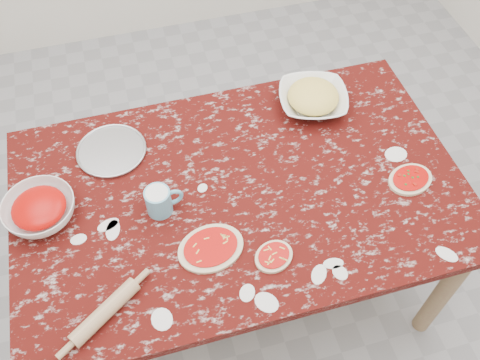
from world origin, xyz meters
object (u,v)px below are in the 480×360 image
(cheese_bowl, at_px, (313,100))
(rolling_pin, at_px, (105,312))
(sauce_bowl, at_px, (40,210))
(flour_mug, at_px, (160,201))
(pizza_tray, at_px, (112,151))
(worktable, at_px, (240,201))

(cheese_bowl, distance_m, rolling_pin, 1.13)
(sauce_bowl, bearing_deg, flour_mug, -11.63)
(pizza_tray, bearing_deg, sauce_bowl, -139.36)
(pizza_tray, xyz_separation_m, rolling_pin, (-0.10, -0.64, 0.02))
(worktable, height_order, rolling_pin, rolling_pin)
(cheese_bowl, bearing_deg, rolling_pin, -143.75)
(worktable, relative_size, sauce_bowl, 6.58)
(sauce_bowl, height_order, rolling_pin, sauce_bowl)
(worktable, xyz_separation_m, flour_mug, (-0.29, -0.01, 0.14))
(worktable, relative_size, cheese_bowl, 5.88)
(worktable, bearing_deg, pizza_tray, 145.02)
(worktable, distance_m, sauce_bowl, 0.70)
(pizza_tray, height_order, sauce_bowl, sauce_bowl)
(pizza_tray, xyz_separation_m, sauce_bowl, (-0.26, -0.23, 0.03))
(cheese_bowl, bearing_deg, flour_mug, -153.89)
(flour_mug, xyz_separation_m, rolling_pin, (-0.23, -0.33, -0.03))
(cheese_bowl, relative_size, flour_mug, 2.06)
(worktable, height_order, cheese_bowl, cheese_bowl)
(flour_mug, bearing_deg, worktable, 2.67)
(sauce_bowl, distance_m, cheese_bowl, 1.10)
(sauce_bowl, xyz_separation_m, cheese_bowl, (1.07, 0.25, -0.00))
(worktable, xyz_separation_m, sauce_bowl, (-0.68, 0.07, 0.12))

